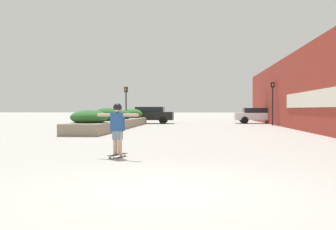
% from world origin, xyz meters
% --- Properties ---
extents(ground_plane, '(300.00, 300.00, 0.00)m').
position_xyz_m(ground_plane, '(0.00, 0.00, 0.00)').
color(ground_plane, '#A3A099').
extents(building_wall_right, '(0.67, 40.95, 5.11)m').
position_xyz_m(building_wall_right, '(6.90, 18.39, 2.55)').
color(building_wall_right, maroon).
rests_on(building_wall_right, ground_plane).
extents(planter_box, '(2.07, 16.00, 1.40)m').
position_xyz_m(planter_box, '(-5.39, 19.20, 0.51)').
color(planter_box, gray).
rests_on(planter_box, ground_plane).
extents(skateboard, '(0.43, 0.76, 0.09)m').
position_xyz_m(skateboard, '(-1.73, 3.92, 0.07)').
color(skateboard, black).
rests_on(skateboard, ground_plane).
extents(skateboarder, '(1.24, 0.54, 1.39)m').
position_xyz_m(skateboarder, '(-1.73, 3.92, 0.93)').
color(skateboarder, tan).
rests_on(skateboarder, skateboard).
extents(car_leftmost, '(4.58, 1.92, 1.45)m').
position_xyz_m(car_leftmost, '(5.90, 29.48, 0.77)').
color(car_leftmost, silver).
rests_on(car_leftmost, ground_plane).
extents(car_center_left, '(4.71, 1.94, 1.54)m').
position_xyz_m(car_center_left, '(-4.36, 28.49, 0.82)').
color(car_center_left, black).
rests_on(car_center_left, ground_plane).
extents(traffic_light_left, '(0.28, 0.30, 3.23)m').
position_xyz_m(traffic_light_left, '(-5.84, 25.33, 2.22)').
color(traffic_light_left, black).
rests_on(traffic_light_left, ground_plane).
extents(traffic_light_right, '(0.28, 0.30, 3.54)m').
position_xyz_m(traffic_light_right, '(6.32, 24.92, 2.41)').
color(traffic_light_right, black).
rests_on(traffic_light_right, ground_plane).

